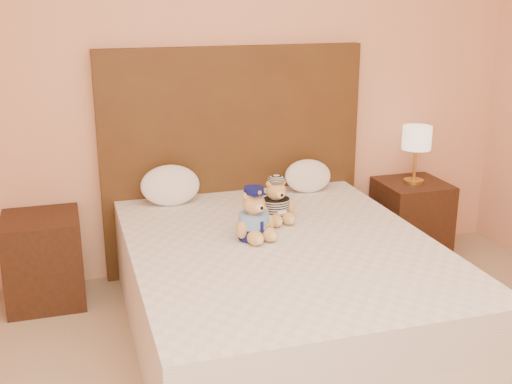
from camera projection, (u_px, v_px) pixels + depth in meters
bed at (282, 289)px, 3.50m from camera, size 1.60×2.00×0.55m
headboard at (233, 161)px, 4.28m from camera, size 1.75×0.08×1.50m
nightstand_left at (44, 260)px, 3.88m from camera, size 0.45×0.45×0.55m
nightstand_right at (411, 219)px, 4.58m from camera, size 0.45×0.45×0.55m
lamp at (417, 141)px, 4.40m from camera, size 0.20×0.20×0.40m
teddy_police at (254, 213)px, 3.43m from camera, size 0.31×0.30×0.29m
teddy_prisoner at (276, 200)px, 3.69m from camera, size 0.26×0.26×0.26m
pillow_left at (170, 183)px, 4.01m from camera, size 0.37×0.24×0.26m
pillow_right at (308, 174)px, 4.27m from camera, size 0.32×0.21×0.23m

